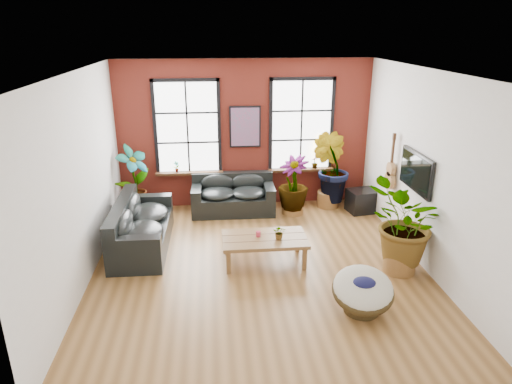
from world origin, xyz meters
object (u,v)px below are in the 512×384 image
(sofa_back, at_px, (233,195))
(sofa_left, at_px, (139,227))
(coffee_table, at_px, (265,240))
(papasan_chair, at_px, (363,291))

(sofa_back, xyz_separation_m, sofa_left, (-1.96, -1.69, 0.02))
(coffee_table, height_order, papasan_chair, papasan_chair)
(sofa_back, height_order, sofa_left, sofa_left)
(sofa_left, height_order, papasan_chair, sofa_left)
(coffee_table, distance_m, papasan_chair, 2.17)
(coffee_table, bearing_deg, sofa_left, 160.13)
(sofa_left, distance_m, papasan_chair, 4.54)
(sofa_left, relative_size, coffee_table, 1.53)
(sofa_back, distance_m, sofa_left, 2.58)
(sofa_left, distance_m, coffee_table, 2.56)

